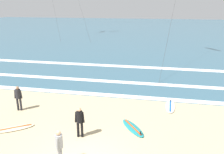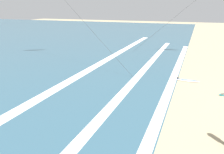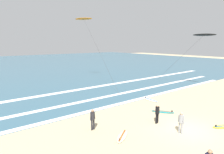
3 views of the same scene
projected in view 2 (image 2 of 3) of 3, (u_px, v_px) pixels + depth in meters
wave_foam_shoreline at (167, 94)px, 16.64m from camera, size 43.84×0.65×0.01m
wave_foam_mid_break at (131, 84)px, 18.77m from camera, size 46.05×0.71×0.01m
wave_foam_outer_break at (76, 77)px, 20.53m from camera, size 57.62×0.94×0.01m
surfboard_left_pile at (187, 80)px, 19.60m from camera, size 0.68×2.12×0.25m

